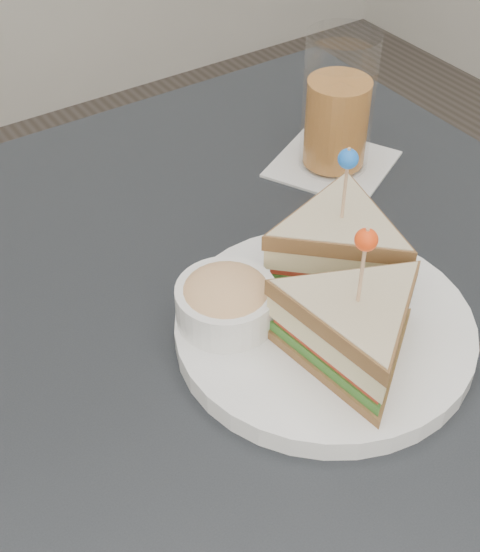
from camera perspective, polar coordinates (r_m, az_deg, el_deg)
name	(u,v)px	position (r m, az deg, el deg)	size (l,w,h in m)	color
table	(237,389)	(0.71, -0.22, -8.40)	(0.80, 0.80, 0.75)	black
plate_meal	(329,296)	(0.63, 6.65, -1.51)	(0.29, 0.28, 0.15)	white
drink_set	(337,111)	(0.82, 7.25, 12.08)	(0.16, 0.16, 0.15)	silver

